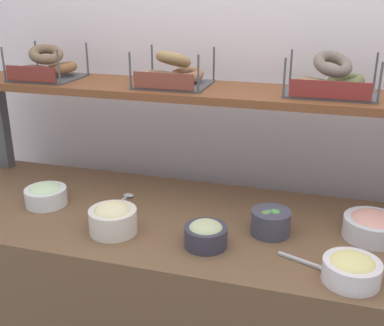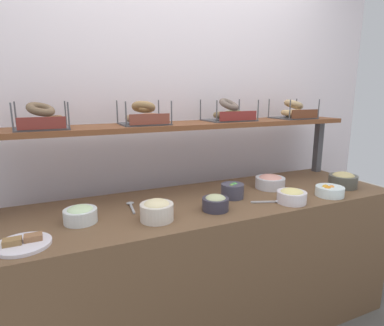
% 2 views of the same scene
% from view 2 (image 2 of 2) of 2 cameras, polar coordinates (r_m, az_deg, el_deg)
% --- Properties ---
extents(ground_plane, '(8.00, 8.00, 0.00)m').
position_cam_2_polar(ground_plane, '(2.32, 2.54, -26.84)').
color(ground_plane, '#595651').
extents(back_wall, '(3.56, 0.06, 2.40)m').
position_cam_2_polar(back_wall, '(2.31, -3.41, 5.75)').
color(back_wall, white).
rests_on(back_wall, ground_plane).
extents(deli_counter, '(2.36, 0.70, 0.85)m').
position_cam_2_polar(deli_counter, '(2.08, 2.65, -17.72)').
color(deli_counter, brown).
rests_on(deli_counter, ground_plane).
extents(shelf_riser_right, '(0.05, 0.05, 0.40)m').
position_cam_2_polar(shelf_riser_right, '(2.73, 21.44, 2.74)').
color(shelf_riser_right, '#4C4C51').
rests_on(shelf_riser_right, deli_counter).
extents(upper_shelf, '(2.32, 0.32, 0.03)m').
position_cam_2_polar(upper_shelf, '(2.05, -0.58, 6.74)').
color(upper_shelf, brown).
rests_on(upper_shelf, shelf_riser_left).
extents(bowl_scallion_spread, '(0.16, 0.16, 0.08)m').
position_cam_2_polar(bowl_scallion_spread, '(1.66, -19.17, -8.56)').
color(bowl_scallion_spread, white).
rests_on(bowl_scallion_spread, deli_counter).
extents(bowl_veggie_mix, '(0.14, 0.14, 0.09)m').
position_cam_2_polar(bowl_veggie_mix, '(1.94, 7.18, -4.82)').
color(bowl_veggie_mix, '#434253').
rests_on(bowl_veggie_mix, deli_counter).
extents(bowl_lox_spread, '(0.19, 0.19, 0.09)m').
position_cam_2_polar(bowl_lox_spread, '(2.18, 13.68, -3.18)').
color(bowl_lox_spread, silver).
rests_on(bowl_lox_spread, deli_counter).
extents(bowl_potato_salad, '(0.17, 0.17, 0.11)m').
position_cam_2_polar(bowl_potato_salad, '(1.60, -6.26, -8.26)').
color(bowl_potato_salad, silver).
rests_on(bowl_potato_salad, deli_counter).
extents(bowl_tuna_salad, '(0.14, 0.14, 0.09)m').
position_cam_2_polar(bowl_tuna_salad, '(1.73, 4.18, -7.00)').
color(bowl_tuna_salad, '#373444').
rests_on(bowl_tuna_salad, deli_counter).
extents(bowl_egg_salad, '(0.17, 0.17, 0.08)m').
position_cam_2_polar(bowl_egg_salad, '(1.93, 17.25, -5.56)').
color(bowl_egg_salad, white).
rests_on(bowl_egg_salad, deli_counter).
extents(bowl_hummus, '(0.18, 0.18, 0.10)m').
position_cam_2_polar(bowl_hummus, '(2.36, 25.19, -2.70)').
color(bowl_hummus, '#4F4E45').
rests_on(bowl_hummus, deli_counter).
extents(bowl_fruit_salad, '(0.17, 0.17, 0.07)m').
position_cam_2_polar(bowl_fruit_salad, '(2.13, 23.18, -4.57)').
color(bowl_fruit_salad, white).
rests_on(bowl_fruit_salad, deli_counter).
extents(serving_plate_white, '(0.22, 0.22, 0.04)m').
position_cam_2_polar(serving_plate_white, '(1.53, -27.74, -12.49)').
color(serving_plate_white, white).
rests_on(serving_plate_white, deli_counter).
extents(serving_spoon_near_plate, '(0.05, 0.18, 0.01)m').
position_cam_2_polar(serving_spoon_near_plate, '(1.82, -10.76, -7.41)').
color(serving_spoon_near_plate, '#B7B7BC').
rests_on(serving_spoon_near_plate, deli_counter).
extents(serving_spoon_by_edge, '(0.17, 0.08, 0.01)m').
position_cam_2_polar(serving_spoon_by_edge, '(1.91, 13.92, -6.64)').
color(serving_spoon_by_edge, '#B7B7BC').
rests_on(serving_spoon_by_edge, deli_counter).
extents(bagel_basket_cinnamon_raisin, '(0.26, 0.24, 0.14)m').
position_cam_2_polar(bagel_basket_cinnamon_raisin, '(1.86, -25.15, 6.96)').
color(bagel_basket_cinnamon_raisin, '#4C4C51').
rests_on(bagel_basket_cinnamon_raisin, upper_shelf).
extents(bagel_basket_everything, '(0.29, 0.27, 0.15)m').
position_cam_2_polar(bagel_basket_everything, '(1.95, -8.56, 8.19)').
color(bagel_basket_everything, '#4C4C51').
rests_on(bagel_basket_everything, upper_shelf).
extents(bagel_basket_poppy, '(0.32, 0.25, 0.16)m').
position_cam_2_polar(bagel_basket_poppy, '(2.20, 6.52, 8.75)').
color(bagel_basket_poppy, '#4C4C51').
rests_on(bagel_basket_poppy, upper_shelf).
extents(bagel_basket_sesame, '(0.27, 0.24, 0.14)m').
position_cam_2_polar(bagel_basket_sesame, '(2.50, 17.49, 8.66)').
color(bagel_basket_sesame, '#4C4C51').
rests_on(bagel_basket_sesame, upper_shelf).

